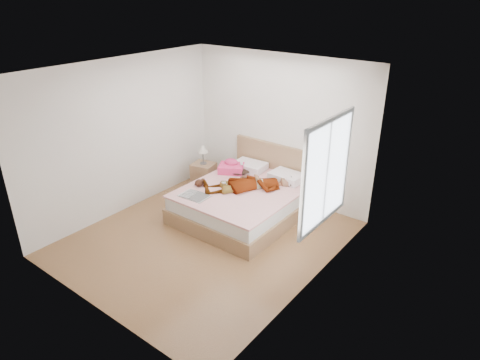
{
  "coord_description": "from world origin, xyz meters",
  "views": [
    {
      "loc": [
        3.88,
        -4.2,
        3.63
      ],
      "look_at": [
        0.0,
        0.85,
        0.7
      ],
      "focal_mm": 32.0,
      "sensor_mm": 36.0,
      "label": 1
    }
  ],
  "objects_px": {
    "woman": "(251,181)",
    "phone": "(241,163)",
    "nightstand": "(204,174)",
    "plush_toy": "(200,182)",
    "coffee_mug": "(224,184)",
    "magazine": "(194,196)",
    "bed": "(247,199)",
    "towel": "(231,167)"
  },
  "relations": [
    {
      "from": "plush_toy",
      "to": "nightstand",
      "type": "distance_m",
      "value": 1.04
    },
    {
      "from": "coffee_mug",
      "to": "plush_toy",
      "type": "height_order",
      "value": "plush_toy"
    },
    {
      "from": "magazine",
      "to": "coffee_mug",
      "type": "xyz_separation_m",
      "value": [
        0.14,
        0.58,
        0.03
      ]
    },
    {
      "from": "woman",
      "to": "phone",
      "type": "height_order",
      "value": "woman"
    },
    {
      "from": "phone",
      "to": "magazine",
      "type": "relative_size",
      "value": 0.2
    },
    {
      "from": "woman",
      "to": "magazine",
      "type": "relative_size",
      "value": 3.28
    },
    {
      "from": "towel",
      "to": "plush_toy",
      "type": "distance_m",
      "value": 0.79
    },
    {
      "from": "magazine",
      "to": "phone",
      "type": "bearing_deg",
      "value": 88.98
    },
    {
      "from": "woman",
      "to": "bed",
      "type": "distance_m",
      "value": 0.35
    },
    {
      "from": "nightstand",
      "to": "plush_toy",
      "type": "bearing_deg",
      "value": -51.3
    },
    {
      "from": "bed",
      "to": "nightstand",
      "type": "distance_m",
      "value": 1.32
    },
    {
      "from": "towel",
      "to": "nightstand",
      "type": "relative_size",
      "value": 0.63
    },
    {
      "from": "nightstand",
      "to": "coffee_mug",
      "type": "bearing_deg",
      "value": -29.79
    },
    {
      "from": "towel",
      "to": "plush_toy",
      "type": "height_order",
      "value": "towel"
    },
    {
      "from": "magazine",
      "to": "coffee_mug",
      "type": "bearing_deg",
      "value": 76.61
    },
    {
      "from": "coffee_mug",
      "to": "nightstand",
      "type": "distance_m",
      "value": 1.14
    },
    {
      "from": "magazine",
      "to": "coffee_mug",
      "type": "relative_size",
      "value": 4.26
    },
    {
      "from": "plush_toy",
      "to": "woman",
      "type": "bearing_deg",
      "value": 33.08
    },
    {
      "from": "bed",
      "to": "nightstand",
      "type": "bearing_deg",
      "value": 165.68
    },
    {
      "from": "coffee_mug",
      "to": "nightstand",
      "type": "bearing_deg",
      "value": 150.21
    },
    {
      "from": "woman",
      "to": "towel",
      "type": "bearing_deg",
      "value": -162.79
    },
    {
      "from": "woman",
      "to": "coffee_mug",
      "type": "distance_m",
      "value": 0.46
    },
    {
      "from": "bed",
      "to": "plush_toy",
      "type": "distance_m",
      "value": 0.85
    },
    {
      "from": "coffee_mug",
      "to": "plush_toy",
      "type": "xyz_separation_m",
      "value": [
        -0.34,
        -0.23,
        0.02
      ]
    },
    {
      "from": "phone",
      "to": "coffee_mug",
      "type": "relative_size",
      "value": 0.86
    },
    {
      "from": "bed",
      "to": "towel",
      "type": "height_order",
      "value": "bed"
    },
    {
      "from": "woman",
      "to": "plush_toy",
      "type": "bearing_deg",
      "value": -104.3
    },
    {
      "from": "bed",
      "to": "magazine",
      "type": "bearing_deg",
      "value": -119.16
    },
    {
      "from": "towel",
      "to": "coffee_mug",
      "type": "distance_m",
      "value": 0.63
    },
    {
      "from": "bed",
      "to": "plush_toy",
      "type": "height_order",
      "value": "bed"
    },
    {
      "from": "magazine",
      "to": "nightstand",
      "type": "distance_m",
      "value": 1.42
    },
    {
      "from": "woman",
      "to": "plush_toy",
      "type": "height_order",
      "value": "woman"
    },
    {
      "from": "coffee_mug",
      "to": "towel",
      "type": "bearing_deg",
      "value": 117.15
    },
    {
      "from": "phone",
      "to": "nightstand",
      "type": "relative_size",
      "value": 0.11
    },
    {
      "from": "coffee_mug",
      "to": "nightstand",
      "type": "xyz_separation_m",
      "value": [
        -0.96,
        0.55,
        -0.26
      ]
    },
    {
      "from": "towel",
      "to": "coffee_mug",
      "type": "bearing_deg",
      "value": -62.85
    },
    {
      "from": "woman",
      "to": "coffee_mug",
      "type": "bearing_deg",
      "value": -105.02
    },
    {
      "from": "phone",
      "to": "bed",
      "type": "xyz_separation_m",
      "value": [
        0.43,
        -0.42,
        -0.42
      ]
    },
    {
      "from": "towel",
      "to": "coffee_mug",
      "type": "relative_size",
      "value": 4.86
    },
    {
      "from": "bed",
      "to": "towel",
      "type": "xyz_separation_m",
      "value": [
        -0.6,
        0.34,
        0.33
      ]
    },
    {
      "from": "towel",
      "to": "magazine",
      "type": "bearing_deg",
      "value": -82.51
    },
    {
      "from": "woman",
      "to": "phone",
      "type": "xyz_separation_m",
      "value": [
        -0.5,
        0.4,
        0.08
      ]
    }
  ]
}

